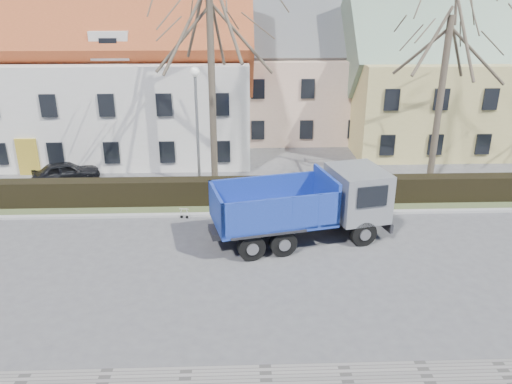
{
  "coord_description": "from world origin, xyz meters",
  "views": [
    {
      "loc": [
        -0.67,
        -17.39,
        9.84
      ],
      "look_at": [
        0.09,
        3.57,
        1.6
      ],
      "focal_mm": 35.0,
      "sensor_mm": 36.0,
      "label": 1
    }
  ],
  "objects_px": {
    "parked_car_a": "(66,172)",
    "dump_truck": "(295,207)",
    "streetlight": "(198,134)",
    "cart_frame": "(180,213)"
  },
  "relations": [
    {
      "from": "dump_truck",
      "to": "streetlight",
      "type": "relative_size",
      "value": 1.14
    },
    {
      "from": "cart_frame",
      "to": "parked_car_a",
      "type": "relative_size",
      "value": 0.17
    },
    {
      "from": "streetlight",
      "to": "cart_frame",
      "type": "distance_m",
      "value": 4.15
    },
    {
      "from": "streetlight",
      "to": "parked_car_a",
      "type": "distance_m",
      "value": 8.56
    },
    {
      "from": "dump_truck",
      "to": "parked_car_a",
      "type": "bearing_deg",
      "value": 134.64
    },
    {
      "from": "streetlight",
      "to": "parked_car_a",
      "type": "xyz_separation_m",
      "value": [
        -7.69,
        2.52,
        -2.78
      ]
    },
    {
      "from": "streetlight",
      "to": "cart_frame",
      "type": "height_order",
      "value": "streetlight"
    },
    {
      "from": "cart_frame",
      "to": "parked_car_a",
      "type": "bearing_deg",
      "value": 143.44
    },
    {
      "from": "parked_car_a",
      "to": "dump_truck",
      "type": "bearing_deg",
      "value": -146.57
    },
    {
      "from": "dump_truck",
      "to": "cart_frame",
      "type": "bearing_deg",
      "value": 141.07
    }
  ]
}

